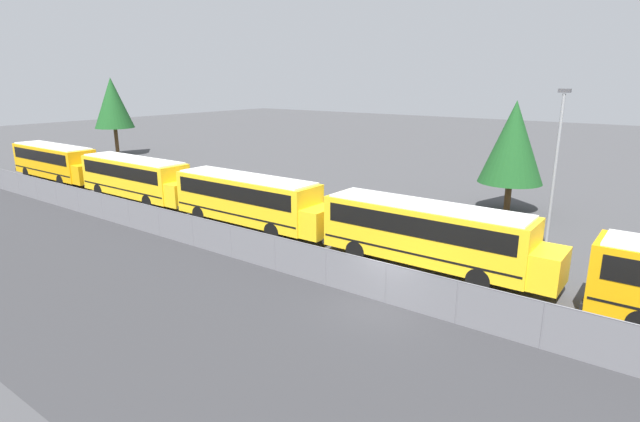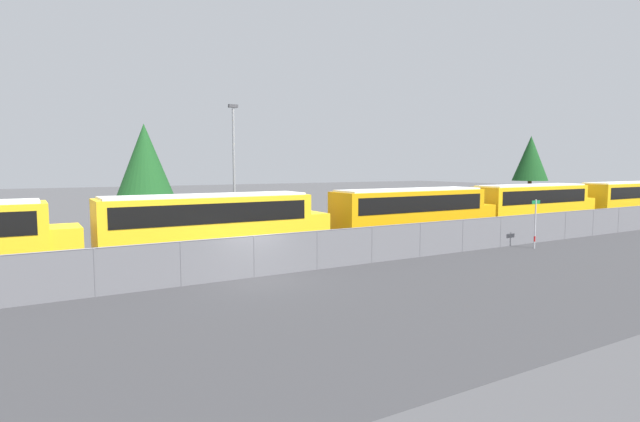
{
  "view_description": "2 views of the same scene",
  "coord_description": "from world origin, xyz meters",
  "px_view_note": "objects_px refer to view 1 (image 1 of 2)",
  "views": [
    {
      "loc": [
        9.21,
        -16.91,
        9.05
      ],
      "look_at": [
        -6.92,
        4.73,
        1.85
      ],
      "focal_mm": 28.0,
      "sensor_mm": 36.0,
      "label": 1
    },
    {
      "loc": [
        -8.13,
        -18.97,
        4.64
      ],
      "look_at": [
        5.2,
        3.37,
        2.28
      ],
      "focal_mm": 28.0,
      "sensor_mm": 36.0,
      "label": 2
    }
  ],
  "objects_px": {
    "light_pole": "(556,164)",
    "tree_0": "(513,142)",
    "school_bus_2": "(249,197)",
    "school_bus_0": "(55,160)",
    "school_bus_3": "(429,231)",
    "school_bus_1": "(136,176)",
    "tree_2": "(113,103)"
  },
  "relations": [
    {
      "from": "school_bus_2",
      "to": "school_bus_3",
      "type": "distance_m",
      "value": 11.92
    },
    {
      "from": "school_bus_0",
      "to": "school_bus_1",
      "type": "xyz_separation_m",
      "value": [
        12.4,
        -0.07,
        0.0
      ]
    },
    {
      "from": "school_bus_0",
      "to": "school_bus_1",
      "type": "height_order",
      "value": "same"
    },
    {
      "from": "school_bus_0",
      "to": "tree_2",
      "type": "xyz_separation_m",
      "value": [
        -10.14,
        12.28,
        4.26
      ]
    },
    {
      "from": "school_bus_2",
      "to": "school_bus_1",
      "type": "bearing_deg",
      "value": -179.89
    },
    {
      "from": "school_bus_0",
      "to": "tree_2",
      "type": "relative_size",
      "value": 1.26
    },
    {
      "from": "school_bus_0",
      "to": "school_bus_2",
      "type": "xyz_separation_m",
      "value": [
        24.2,
        -0.04,
        0.0
      ]
    },
    {
      "from": "school_bus_0",
      "to": "school_bus_1",
      "type": "bearing_deg",
      "value": -0.3
    },
    {
      "from": "school_bus_3",
      "to": "tree_2",
      "type": "distance_m",
      "value": 48.05
    },
    {
      "from": "school_bus_0",
      "to": "light_pole",
      "type": "relative_size",
      "value": 1.35
    },
    {
      "from": "school_bus_2",
      "to": "light_pole",
      "type": "relative_size",
      "value": 1.35
    },
    {
      "from": "school_bus_3",
      "to": "tree_0",
      "type": "bearing_deg",
      "value": 91.33
    },
    {
      "from": "light_pole",
      "to": "tree_0",
      "type": "height_order",
      "value": "light_pole"
    },
    {
      "from": "school_bus_1",
      "to": "light_pole",
      "type": "xyz_separation_m",
      "value": [
        27.56,
        7.13,
        2.7
      ]
    },
    {
      "from": "tree_2",
      "to": "tree_0",
      "type": "bearing_deg",
      "value": 1.86
    },
    {
      "from": "light_pole",
      "to": "tree_0",
      "type": "xyz_separation_m",
      "value": [
        -4.16,
        6.72,
        0.17
      ]
    },
    {
      "from": "tree_0",
      "to": "light_pole",
      "type": "bearing_deg",
      "value": -58.26
    },
    {
      "from": "school_bus_0",
      "to": "light_pole",
      "type": "height_order",
      "value": "light_pole"
    },
    {
      "from": "light_pole",
      "to": "tree_2",
      "type": "xyz_separation_m",
      "value": [
        -50.11,
        5.22,
        1.56
      ]
    },
    {
      "from": "school_bus_0",
      "to": "tree_2",
      "type": "bearing_deg",
      "value": 129.55
    },
    {
      "from": "school_bus_2",
      "to": "tree_2",
      "type": "height_order",
      "value": "tree_2"
    },
    {
      "from": "school_bus_2",
      "to": "tree_2",
      "type": "distance_m",
      "value": 36.74
    },
    {
      "from": "school_bus_0",
      "to": "school_bus_3",
      "type": "relative_size",
      "value": 1.0
    },
    {
      "from": "school_bus_0",
      "to": "school_bus_2",
      "type": "height_order",
      "value": "same"
    },
    {
      "from": "school_bus_1",
      "to": "school_bus_3",
      "type": "distance_m",
      "value": 23.72
    },
    {
      "from": "light_pole",
      "to": "tree_2",
      "type": "relative_size",
      "value": 0.93
    },
    {
      "from": "school_bus_0",
      "to": "school_bus_2",
      "type": "relative_size",
      "value": 1.0
    },
    {
      "from": "school_bus_0",
      "to": "school_bus_3",
      "type": "height_order",
      "value": "same"
    },
    {
      "from": "light_pole",
      "to": "tree_2",
      "type": "distance_m",
      "value": 50.4
    },
    {
      "from": "light_pole",
      "to": "tree_0",
      "type": "bearing_deg",
      "value": 121.74
    },
    {
      "from": "school_bus_2",
      "to": "light_pole",
      "type": "height_order",
      "value": "light_pole"
    },
    {
      "from": "school_bus_1",
      "to": "tree_2",
      "type": "bearing_deg",
      "value": 151.29
    }
  ]
}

